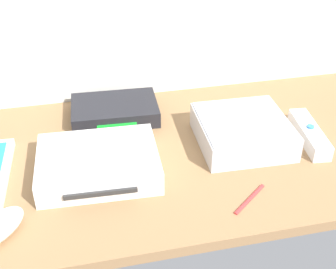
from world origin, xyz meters
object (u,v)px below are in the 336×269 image
remote_wand (309,134)px  network_router (115,110)px  game_console (98,163)px  stylus_pen (250,198)px  mini_computer (242,131)px

remote_wand → network_router: bearing=161.1°
game_console → network_router: 19.37cm
network_router → remote_wand: bearing=-22.5°
network_router → stylus_pen: 36.31cm
mini_computer → stylus_pen: bearing=-105.9°
remote_wand → stylus_pen: 22.63cm
game_console → mini_computer: bearing=10.2°
mini_computer → network_router: bearing=147.1°
game_console → remote_wand: (41.45, 1.36, -0.69)cm
network_router → remote_wand: same height
network_router → remote_wand: 40.10cm
network_router → mini_computer: bearing=-29.8°
mini_computer → network_router: (-23.09, 14.92, -0.94)cm
mini_computer → remote_wand: bearing=-10.2°
mini_computer → remote_wand: 13.35cm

